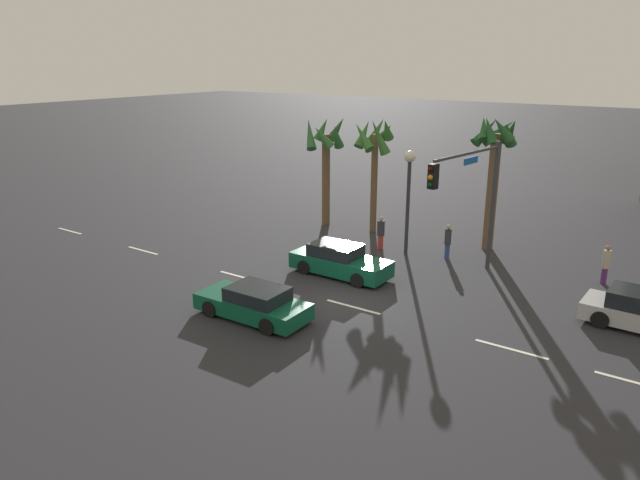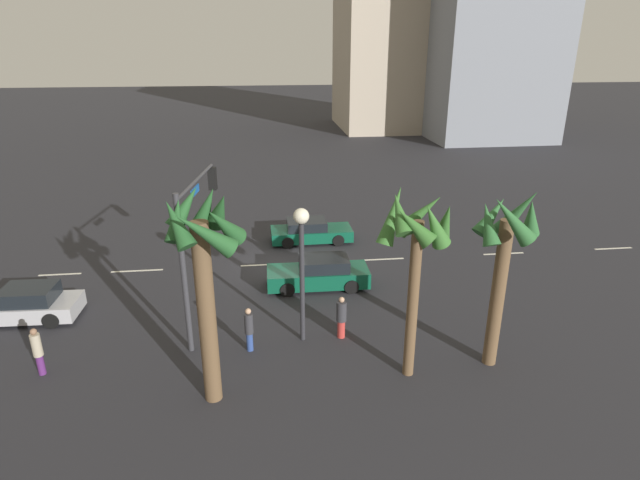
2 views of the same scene
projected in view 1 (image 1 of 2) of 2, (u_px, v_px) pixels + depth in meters
The scene contains 17 objects.
ground_plane at pixel (339, 303), 23.58m from camera, with size 220.00×220.00×0.00m, color #28282D.
lane_stripe_0 at pixel (70, 231), 33.30m from camera, with size 2.11×0.14×0.01m, color silver.
lane_stripe_1 at pixel (143, 251), 29.95m from camera, with size 2.19×0.14×0.01m, color silver.
lane_stripe_2 at pixel (239, 276), 26.43m from camera, with size 2.27×0.14×0.01m, color silver.
lane_stripe_3 at pixel (353, 307), 23.21m from camera, with size 2.44×0.14×0.01m, color silver.
lane_stripe_4 at pixel (511, 349), 19.85m from camera, with size 2.46×0.14×0.01m, color silver.
lane_stripe_5 at pixel (629, 381), 17.91m from camera, with size 1.97×0.14×0.01m, color silver.
car_1 at pixel (339, 261), 26.46m from camera, with size 4.58×1.89×1.41m.
car_2 at pixel (254, 303), 22.09m from camera, with size 4.47×1.95×1.27m.
traffic_signal at pixel (473, 189), 24.95m from camera, with size 1.02×5.47×5.89m.
streetlamp at pixel (409, 181), 28.40m from camera, with size 0.56×0.56×5.15m.
pedestrian_0 at pixel (381, 232), 30.03m from camera, with size 0.51×0.51×1.68m.
pedestrian_1 at pixel (448, 240), 28.58m from camera, with size 0.40×0.40×1.70m.
pedestrian_2 at pixel (606, 264), 25.32m from camera, with size 0.42×0.42×1.74m.
palm_tree_0 at pixel (326, 148), 33.35m from camera, with size 2.43×2.66×6.31m.
palm_tree_1 at pixel (495, 153), 28.88m from camera, with size 2.50×2.48×6.81m.
palm_tree_2 at pixel (375, 144), 31.78m from camera, with size 2.44×2.49×6.39m.
Camera 1 is at (11.70, -18.37, 9.41)m, focal length 33.22 mm.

